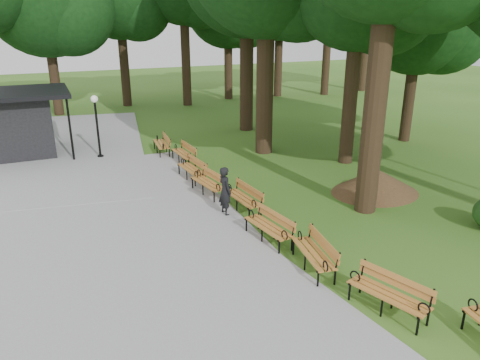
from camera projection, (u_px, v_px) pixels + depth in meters
name	position (u px, v px, depth m)	size (l,w,h in m)	color
ground	(285.00, 253.00, 12.35)	(100.00, 100.00, 0.00)	#35641C
path	(117.00, 235.00, 13.31)	(12.00, 38.00, 0.06)	#99999C
person	(225.00, 191.00, 14.54)	(0.60, 0.39, 1.64)	black
kiosk	(9.00, 124.00, 20.77)	(4.79, 4.17, 3.00)	black
lamp_post	(96.00, 113.00, 20.18)	(0.32, 0.32, 2.87)	black
dirt_mound	(376.00, 181.00, 16.53)	(2.81, 2.81, 0.92)	#47301C
bench_1	(388.00, 295.00, 9.73)	(1.90, 0.64, 0.88)	#B76F2A
bench_2	(313.00, 253.00, 11.45)	(1.90, 0.64, 0.88)	#B76F2A
bench_3	(268.00, 227.00, 12.89)	(1.90, 0.64, 0.88)	#B76F2A
bench_4	(243.00, 198.00, 14.97)	(1.90, 0.64, 0.88)	#B76F2A
bench_5	(208.00, 183.00, 16.31)	(1.90, 0.64, 0.88)	#B76F2A
bench_6	(192.00, 169.00, 17.83)	(1.90, 0.64, 0.88)	#B76F2A
bench_7	(183.00, 154.00, 19.91)	(1.90, 0.64, 0.88)	#B76F2A
bench_8	(161.00, 144.00, 21.41)	(1.90, 0.64, 0.88)	#B76F2A
lawn_tree_5	(420.00, 11.00, 21.66)	(6.11, 6.11, 9.50)	black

